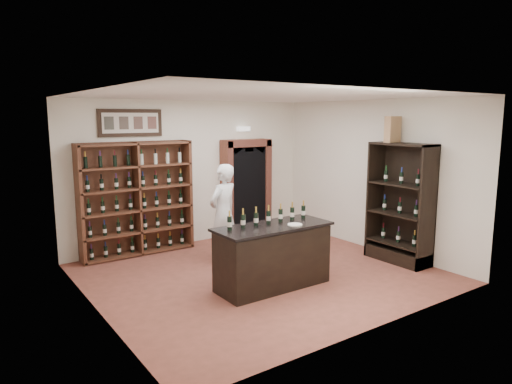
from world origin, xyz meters
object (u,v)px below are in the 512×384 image
counter_bottle_0 (230,223)px  wine_crate (393,129)px  tasting_counter (273,257)px  side_cabinet (400,221)px  shopkeeper (223,213)px  wine_shelf (136,199)px

counter_bottle_0 → wine_crate: bearing=-2.7°
tasting_counter → side_cabinet: size_ratio=0.85×
counter_bottle_0 → wine_crate: size_ratio=0.63×
shopkeeper → wine_crate: bearing=128.7°
counter_bottle_0 → wine_shelf: bearing=97.7°
counter_bottle_0 → side_cabinet: size_ratio=0.14×
tasting_counter → counter_bottle_0: 0.95m
counter_bottle_0 → tasting_counter: bearing=-9.3°
wine_shelf → tasting_counter: 3.19m
tasting_counter → wine_crate: size_ratio=3.96×
wine_crate → wine_shelf: bearing=137.6°
wine_shelf → side_cabinet: same height
tasting_counter → wine_crate: (2.70, -0.05, 1.94)m
wine_shelf → tasting_counter: bearing=-69.4°
shopkeeper → side_cabinet: bearing=125.1°
wine_shelf → tasting_counter: wine_shelf is taller
counter_bottle_0 → wine_crate: (3.42, -0.16, 1.33)m
shopkeeper → wine_crate: (2.65, -1.64, 1.53)m
wine_shelf → shopkeeper: (1.15, -1.34, -0.19)m
tasting_counter → wine_shelf: bearing=110.6°
counter_bottle_0 → shopkeeper: bearing=62.4°
wine_shelf → tasting_counter: (1.10, -2.93, -0.61)m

